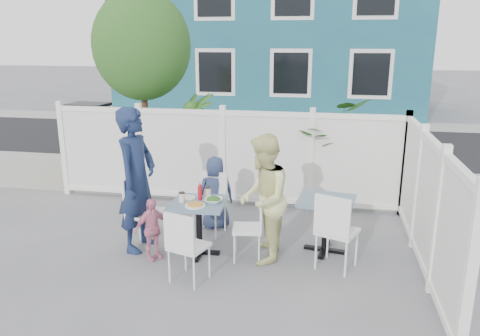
% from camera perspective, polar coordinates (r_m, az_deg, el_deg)
% --- Properties ---
extents(ground, '(80.00, 80.00, 0.00)m').
position_cam_1_polar(ground, '(5.94, -8.16, -11.96)').
color(ground, slate).
extents(near_sidewalk, '(24.00, 2.60, 0.01)m').
position_cam_1_polar(near_sidewalk, '(9.35, -0.76, -1.39)').
color(near_sidewalk, gray).
rests_on(near_sidewalk, ground).
extents(street, '(24.00, 5.00, 0.01)m').
position_cam_1_polar(street, '(12.89, 2.49, 3.31)').
color(street, black).
rests_on(street, ground).
extents(far_sidewalk, '(24.00, 1.60, 0.01)m').
position_cam_1_polar(far_sidewalk, '(15.91, 4.10, 5.63)').
color(far_sidewalk, gray).
rests_on(far_sidewalk, ground).
extents(building, '(11.00, 6.00, 6.00)m').
position_cam_1_polar(building, '(19.10, 3.96, 16.32)').
color(building, '#1D5267').
rests_on(building, ground).
extents(fence_back, '(5.86, 0.08, 1.60)m').
position_cam_1_polar(fence_back, '(7.80, -2.08, 1.11)').
color(fence_back, white).
rests_on(fence_back, ground).
extents(fence_right, '(0.08, 3.66, 1.60)m').
position_cam_1_polar(fence_right, '(6.03, 21.83, -4.43)').
color(fence_right, white).
rests_on(fence_right, ground).
extents(tree, '(1.80, 1.62, 3.59)m').
position_cam_1_polar(tree, '(8.93, -11.92, 14.35)').
color(tree, '#382316').
rests_on(tree, ground).
extents(utility_cabinet, '(0.78, 0.58, 1.36)m').
position_cam_1_polar(utility_cabinet, '(10.43, -17.75, 3.48)').
color(utility_cabinet, gold).
rests_on(utility_cabinet, ground).
extents(potted_shrub_a, '(1.41, 1.41, 1.78)m').
position_cam_1_polar(potted_shrub_a, '(8.62, -5.79, 3.14)').
color(potted_shrub_a, '#284F19').
rests_on(potted_shrub_a, ground).
extents(potted_shrub_b, '(2.06, 2.10, 1.76)m').
position_cam_1_polar(potted_shrub_b, '(8.18, 9.33, 2.29)').
color(potted_shrub_b, '#284F19').
rests_on(potted_shrub_b, ground).
extents(main_table, '(0.71, 0.71, 0.72)m').
position_cam_1_polar(main_table, '(6.05, -5.04, -5.57)').
color(main_table, '#425372').
rests_on(main_table, ground).
extents(spare_table, '(0.78, 0.78, 0.73)m').
position_cam_1_polar(spare_table, '(6.19, 10.46, -5.20)').
color(spare_table, '#425372').
rests_on(spare_table, ground).
extents(chair_left, '(0.44, 0.45, 0.98)m').
position_cam_1_polar(chair_left, '(6.37, -12.15, -4.61)').
color(chair_left, white).
rests_on(chair_left, ground).
extents(chair_right, '(0.41, 0.43, 0.83)m').
position_cam_1_polar(chair_right, '(5.93, 1.58, -6.70)').
color(chair_right, white).
rests_on(chair_right, ground).
extents(chair_back, '(0.47, 0.46, 0.88)m').
position_cam_1_polar(chair_back, '(6.74, -3.49, -3.69)').
color(chair_back, white).
rests_on(chair_back, ground).
extents(chair_near, '(0.49, 0.49, 0.87)m').
position_cam_1_polar(chair_near, '(5.37, -6.74, -8.96)').
color(chair_near, white).
rests_on(chair_near, ground).
extents(chair_spare, '(0.57, 0.56, 0.97)m').
position_cam_1_polar(chair_spare, '(5.71, 11.52, -7.00)').
color(chair_spare, white).
rests_on(chair_spare, ground).
extents(man, '(0.53, 0.74, 1.90)m').
position_cam_1_polar(man, '(6.22, -12.47, -1.42)').
color(man, '#172447').
rests_on(man, ground).
extents(woman, '(0.65, 0.81, 1.62)m').
position_cam_1_polar(woman, '(5.80, 2.81, -3.78)').
color(woman, '#D2D441').
rests_on(woman, ground).
extents(boy, '(0.62, 0.52, 1.08)m').
position_cam_1_polar(boy, '(6.87, -3.00, -3.03)').
color(boy, navy).
rests_on(boy, ground).
extents(toddler, '(0.46, 0.49, 0.81)m').
position_cam_1_polar(toddler, '(6.04, -10.72, -7.33)').
color(toddler, pink).
rests_on(toddler, ground).
extents(plate_main, '(0.26, 0.26, 0.02)m').
position_cam_1_polar(plate_main, '(5.84, -5.48, -4.58)').
color(plate_main, white).
rests_on(plate_main, main_table).
extents(plate_side, '(0.20, 0.20, 0.01)m').
position_cam_1_polar(plate_side, '(6.14, -6.40, -3.60)').
color(plate_side, white).
rests_on(plate_side, main_table).
extents(salad_bowl, '(0.23, 0.23, 0.06)m').
position_cam_1_polar(salad_bowl, '(5.94, -3.26, -3.98)').
color(salad_bowl, white).
rests_on(salad_bowl, main_table).
extents(coffee_cup_a, '(0.08, 0.08, 0.12)m').
position_cam_1_polar(coffee_cup_a, '(5.99, -7.10, -3.60)').
color(coffee_cup_a, beige).
rests_on(coffee_cup_a, main_table).
extents(coffee_cup_b, '(0.08, 0.08, 0.12)m').
position_cam_1_polar(coffee_cup_b, '(6.16, -3.95, -2.97)').
color(coffee_cup_b, beige).
rests_on(coffee_cup_b, main_table).
extents(ketchup_bottle, '(0.06, 0.06, 0.19)m').
position_cam_1_polar(ketchup_bottle, '(6.04, -4.89, -3.05)').
color(ketchup_bottle, '#A80F20').
rests_on(ketchup_bottle, main_table).
extents(salt_shaker, '(0.03, 0.03, 0.06)m').
position_cam_1_polar(salt_shaker, '(6.22, -5.33, -3.07)').
color(salt_shaker, white).
rests_on(salt_shaker, main_table).
extents(pepper_shaker, '(0.03, 0.03, 0.07)m').
position_cam_1_polar(pepper_shaker, '(6.25, -4.61, -2.97)').
color(pepper_shaker, black).
rests_on(pepper_shaker, main_table).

